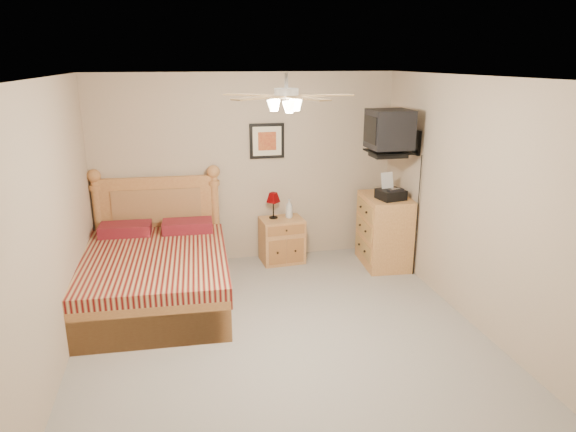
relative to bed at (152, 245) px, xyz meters
The scene contains 17 objects.
floor 1.80m from the bed, 42.18° to the right, with size 4.50×4.50×0.00m, color gray.
ceiling 2.47m from the bed, 42.18° to the right, with size 4.00×4.50×0.04m, color white.
wall_back 1.77m from the bed, 42.43° to the left, with size 4.00×0.04×2.50m, color tan.
wall_front 3.64m from the bed, 69.86° to the right, with size 4.00×0.04×2.50m, color tan.
wall_left 1.47m from the bed, 124.30° to the right, with size 0.04×4.50×2.50m, color tan.
wall_right 3.47m from the bed, 19.09° to the right, with size 0.04×4.50×2.50m, color tan.
bed is the anchor object (origin of this frame).
nightstand 1.91m from the bed, 28.13° to the left, with size 0.56×0.42×0.60m, color #A4673A.
table_lamp 1.82m from the bed, 31.36° to the left, with size 0.19×0.19×0.35m, color #600103, non-canonical shape.
lotion_bottle 1.99m from the bed, 27.40° to the left, with size 0.10×0.10×0.26m, color silver.
framed_picture 2.10m from the bed, 36.39° to the left, with size 0.46×0.04×0.46m, color black.
dresser 3.01m from the bed, ahead, with size 0.55×0.80×0.94m, color #A76837.
fax_machine 3.01m from the bed, ahead, with size 0.31×0.33×0.33m, color black, non-canonical shape.
magazine_lower 3.05m from the bed, 13.99° to the left, with size 0.21×0.28×0.03m, color beige.
magazine_upper 3.06m from the bed, 13.80° to the left, with size 0.21×0.29×0.02m, color gray.
wall_tv 3.20m from the bed, ahead, with size 0.56×0.46×0.58m, color black, non-canonical shape.
ceiling_fan 2.47m from the bed, 46.88° to the right, with size 1.14×1.14×0.28m, color silver, non-canonical shape.
Camera 1 is at (-0.92, -4.41, 2.65)m, focal length 32.00 mm.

